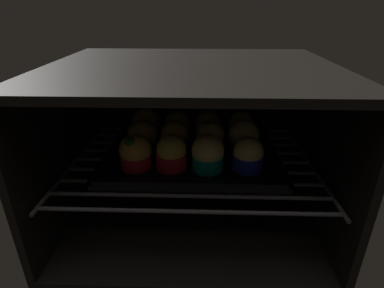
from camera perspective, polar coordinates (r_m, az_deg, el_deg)
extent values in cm
cube|color=black|center=(78.78, -0.04, -12.39)|extent=(59.00, 47.00, 1.50)
cube|color=black|center=(63.89, -0.05, 13.86)|extent=(59.00, 47.00, 1.50)
cube|color=black|center=(90.54, 0.45, 5.55)|extent=(59.00, 1.50, 34.00)
cube|color=black|center=(76.02, -22.25, -0.30)|extent=(1.50, 47.00, 34.00)
cube|color=black|center=(74.38, 22.68, -0.93)|extent=(1.50, 47.00, 34.00)
cylinder|color=#4C494C|center=(54.98, -0.73, -12.46)|extent=(54.00, 0.80, 0.80)
cylinder|color=#4C494C|center=(58.83, -0.52, -9.66)|extent=(54.00, 0.80, 0.80)
cylinder|color=#4C494C|center=(62.79, -0.34, -7.21)|extent=(54.00, 0.80, 0.80)
cylinder|color=#4C494C|center=(66.87, -0.18, -5.05)|extent=(54.00, 0.80, 0.80)
cylinder|color=#4C494C|center=(71.02, -0.04, -3.14)|extent=(54.00, 0.80, 0.80)
cylinder|color=#4C494C|center=(75.25, 0.08, -1.44)|extent=(54.00, 0.80, 0.80)
cylinder|color=#4C494C|center=(79.53, 0.19, 0.07)|extent=(54.00, 0.80, 0.80)
cylinder|color=#4C494C|center=(83.86, 0.29, 1.43)|extent=(54.00, 0.80, 0.80)
cylinder|color=#4C494C|center=(88.24, 0.38, 2.66)|extent=(54.00, 0.80, 0.80)
cylinder|color=#4C494C|center=(76.74, -20.65, -2.62)|extent=(0.80, 42.00, 0.80)
cylinder|color=#4C494C|center=(75.21, 21.02, -3.25)|extent=(0.80, 42.00, 0.80)
cube|color=black|center=(71.99, 0.00, -1.84)|extent=(38.78, 31.02, 1.20)
cube|color=black|center=(58.29, -0.50, -7.54)|extent=(38.78, 0.80, 1.00)
cube|color=black|center=(85.34, 0.34, 3.38)|extent=(38.78, 0.80, 1.00)
cube|color=black|center=(74.53, -14.76, -0.80)|extent=(0.80, 31.02, 1.00)
cube|color=black|center=(73.43, 14.98, -1.23)|extent=(0.80, 31.02, 1.00)
cylinder|color=red|center=(65.56, -10.35, -2.93)|extent=(6.44, 6.44, 3.24)
sphere|color=gold|center=(64.53, -10.51, -1.11)|extent=(6.72, 6.72, 6.72)
sphere|color=#19511E|center=(62.51, -11.38, 0.20)|extent=(2.32, 2.32, 2.32)
cylinder|color=red|center=(64.45, -3.81, -3.06)|extent=(6.44, 6.44, 3.24)
sphere|color=gold|center=(63.28, -3.88, -0.98)|extent=(6.20, 6.20, 6.20)
cylinder|color=#0C8C84|center=(63.71, 2.92, -3.39)|extent=(6.44, 6.44, 3.24)
sphere|color=#E0CC7A|center=(62.48, 2.98, -1.22)|extent=(6.70, 6.70, 6.70)
sphere|color=#19511E|center=(61.41, 4.27, 0.24)|extent=(1.75, 1.75, 1.75)
cylinder|color=#1928B7|center=(64.87, 10.29, -3.24)|extent=(6.44, 6.44, 3.24)
sphere|color=#E0CC7A|center=(63.83, 10.45, -1.41)|extent=(6.24, 6.24, 6.24)
cylinder|color=#0C8C84|center=(72.63, -9.09, 0.03)|extent=(6.44, 6.44, 3.24)
sphere|color=gold|center=(71.72, -9.21, 1.67)|extent=(6.93, 6.93, 6.93)
cylinder|color=#1928B7|center=(71.21, -3.19, -0.21)|extent=(6.44, 6.44, 3.24)
sphere|color=gold|center=(70.14, -3.24, 1.73)|extent=(6.56, 6.56, 6.56)
sphere|color=#19511E|center=(69.70, -2.13, 3.40)|extent=(2.01, 2.01, 2.01)
cylinder|color=#1928B7|center=(71.26, 3.27, -0.19)|extent=(6.44, 6.44, 3.24)
sphere|color=#DBBC60|center=(70.24, 3.31, 1.67)|extent=(6.67, 6.67, 6.67)
sphere|color=#28702D|center=(68.65, 3.06, 3.38)|extent=(2.01, 2.01, 2.01)
cylinder|color=#7A238C|center=(71.58, 9.45, -0.39)|extent=(6.44, 6.44, 3.24)
sphere|color=#E0CC7A|center=(70.42, 9.61, 1.71)|extent=(6.93, 6.93, 6.93)
sphere|color=#19511E|center=(69.51, 9.80, 3.28)|extent=(2.18, 2.18, 2.18)
cylinder|color=silver|center=(79.51, -8.47, 2.31)|extent=(6.44, 6.44, 3.24)
sphere|color=gold|center=(78.50, -8.59, 4.18)|extent=(6.98, 6.98, 6.98)
sphere|color=#19511E|center=(77.51, -8.69, 5.95)|extent=(1.97, 1.97, 1.97)
cylinder|color=red|center=(78.29, -2.74, 2.20)|extent=(6.44, 6.44, 3.24)
sphere|color=#DBBC60|center=(77.40, -2.78, 3.85)|extent=(6.28, 6.28, 6.28)
sphere|color=#1E6023|center=(76.85, -3.53, 5.52)|extent=(1.80, 1.80, 1.80)
cylinder|color=#7A238C|center=(78.25, 2.94, 2.18)|extent=(6.44, 6.44, 3.24)
sphere|color=#DBBC60|center=(77.41, 2.98, 3.71)|extent=(6.74, 6.74, 6.74)
sphere|color=#19511E|center=(76.90, 2.60, 5.78)|extent=(2.15, 2.15, 2.15)
cylinder|color=red|center=(78.66, 9.00, 2.02)|extent=(6.44, 6.44, 3.24)
sphere|color=#E0CC7A|center=(77.68, 9.13, 3.84)|extent=(6.16, 6.16, 6.16)
sphere|color=#1E6023|center=(76.89, 9.24, 5.45)|extent=(2.26, 2.26, 2.26)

